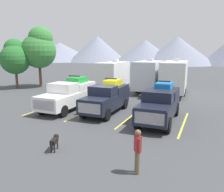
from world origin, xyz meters
TOP-DOWN VIEW (x-y plane):
  - ground_plane at (0.00, 0.00)m, footprint 240.00×240.00m
  - pickup_truck_a at (-3.50, 0.51)m, footprint 2.28×5.84m
  - pickup_truck_b at (-0.25, 0.70)m, footprint 2.11×5.24m
  - pickup_truck_c at (3.87, 0.19)m, footprint 2.12×5.63m
  - lot_stripe_a at (-5.43, 0.12)m, footprint 0.12×5.50m
  - lot_stripe_b at (-1.81, 0.12)m, footprint 0.12×5.50m
  - lot_stripe_c at (1.81, 0.12)m, footprint 0.12×5.50m
  - lot_stripe_d at (5.43, 0.12)m, footprint 0.12×5.50m
  - camper_trailer_a at (-3.86, 10.20)m, footprint 2.79×7.45m
  - camper_trailer_b at (0.37, 10.55)m, footprint 2.90×7.58m
  - camper_trailer_c at (3.29, 10.48)m, footprint 2.88×8.90m
  - person_a at (4.47, -6.70)m, footprint 0.32×0.32m
  - dog at (0.35, -6.29)m, footprint 0.45×0.84m
  - tree_a at (-13.55, 8.71)m, footprint 4.40×4.40m
  - tree_b at (-15.59, 6.58)m, footprint 3.63×3.63m
  - mountain_ridge at (-6.06, 78.60)m, footprint 160.22×41.74m

SIDE VIEW (x-z plane):
  - ground_plane at x=0.00m, z-range 0.00..0.00m
  - lot_stripe_a at x=-5.43m, z-range 0.00..0.01m
  - lot_stripe_b at x=-1.81m, z-range 0.00..0.01m
  - lot_stripe_c at x=1.81m, z-range 0.00..0.01m
  - lot_stripe_d at x=5.43m, z-range 0.00..0.01m
  - dog at x=0.35m, z-range 0.13..0.82m
  - person_a at x=4.47m, z-range 0.13..1.85m
  - pickup_truck_b at x=-0.25m, z-range -0.11..2.42m
  - pickup_truck_a at x=-3.50m, z-range -0.11..2.49m
  - pickup_truck_c at x=3.87m, z-range -0.10..2.49m
  - camper_trailer_a at x=-3.86m, z-range 0.10..3.74m
  - camper_trailer_b at x=0.37m, z-range 0.10..3.91m
  - camper_trailer_c at x=3.29m, z-range 0.10..3.93m
  - tree_b at x=-15.59m, z-range 0.86..7.03m
  - tree_a at x=-13.55m, z-range 1.17..8.91m
  - mountain_ridge at x=-6.06m, z-range -1.12..12.77m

